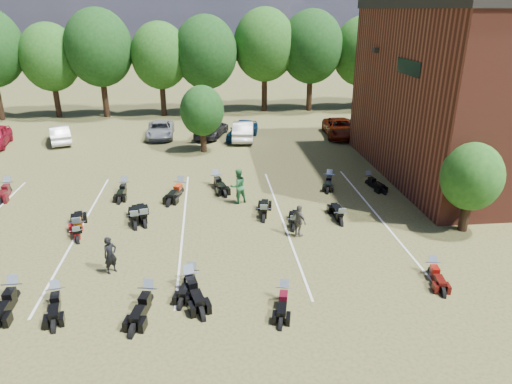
{
  "coord_description": "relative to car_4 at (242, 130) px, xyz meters",
  "views": [
    {
      "loc": [
        -1.54,
        -17.7,
        9.98
      ],
      "look_at": [
        0.74,
        4.0,
        1.2
      ],
      "focal_mm": 32.0,
      "sensor_mm": 36.0,
      "label": 1
    }
  ],
  "objects": [
    {
      "name": "motorcycle_9",
      "position": [
        -6.08,
        -15.8,
        -0.74
      ],
      "size": [
        1.36,
        2.57,
        1.37
      ],
      "primitive_type": null,
      "rotation": [
        0.0,
        0.0,
        3.39
      ],
      "color": "black",
      "rests_on": "ground"
    },
    {
      "name": "motorcycle_12",
      "position": [
        -0.15,
        -15.81,
        -0.74
      ],
      "size": [
        1.12,
        2.45,
        1.32
      ],
      "primitive_type": null,
      "rotation": [
        0.0,
        0.0,
        2.98
      ],
      "color": "black",
      "rests_on": "ground"
    },
    {
      "name": "motorcycle_10",
      "position": [
        -6.5,
        -15.98,
        -0.74
      ],
      "size": [
        1.08,
        2.55,
        1.38
      ],
      "primitive_type": null,
      "rotation": [
        0.0,
        0.0,
        3.26
      ],
      "color": "black",
      "rests_on": "ground"
    },
    {
      "name": "ground",
      "position": [
        -1.19,
        -18.88,
        -0.74
      ],
      "size": [
        160.0,
        160.0,
        0.0
      ],
      "primitive_type": "plane",
      "color": "brown",
      "rests_on": "ground"
    },
    {
      "name": "motorcycle_0",
      "position": [
        -8.49,
        -21.94,
        -0.74
      ],
      "size": [
        1.13,
        2.26,
        1.21
      ],
      "primitive_type": null,
      "rotation": [
        0.0,
        0.0,
        0.21
      ],
      "color": "black",
      "rests_on": "ground"
    },
    {
      "name": "motorcycle_18",
      "position": [
        -2.42,
        -10.61,
        -0.74
      ],
      "size": [
        1.36,
        2.6,
        1.39
      ],
      "primitive_type": null,
      "rotation": [
        0.0,
        0.0,
        0.24
      ],
      "color": "black",
      "rests_on": "ground"
    },
    {
      "name": "motorcycle_20",
      "position": [
        6.84,
        -11.42,
        -0.74
      ],
      "size": [
        1.16,
        2.25,
        1.2
      ],
      "primitive_type": null,
      "rotation": [
        0.0,
        0.0,
        0.23
      ],
      "color": "black",
      "rests_on": "ground"
    },
    {
      "name": "motorcycle_11",
      "position": [
        1.16,
        -17.01,
        -0.74
      ],
      "size": [
        1.14,
        2.16,
        1.15
      ],
      "primitive_type": null,
      "rotation": [
        0.0,
        0.0,
        2.89
      ],
      "color": "black",
      "rests_on": "ground"
    },
    {
      "name": "motorcycle_4",
      "position": [
        -3.7,
        -21.58,
        -0.74
      ],
      "size": [
        1.41,
        2.62,
        1.39
      ],
      "primitive_type": null,
      "rotation": [
        0.0,
        0.0,
        0.26
      ],
      "color": "black",
      "rests_on": "ground"
    },
    {
      "name": "car_1",
      "position": [
        -14.6,
        0.28,
        -0.05
      ],
      "size": [
        2.76,
        4.44,
        1.38
      ],
      "primitive_type": "imported",
      "rotation": [
        0.0,
        0.0,
        3.48
      ],
      "color": "silver",
      "rests_on": "ground"
    },
    {
      "name": "person_black",
      "position": [
        -6.88,
        -20.02,
        0.04
      ],
      "size": [
        0.68,
        0.66,
        1.57
      ],
      "primitive_type": "imported",
      "rotation": [
        0.0,
        0.0,
        0.72
      ],
      "color": "black",
      "rests_on": "ground"
    },
    {
      "name": "young_tree_near_building",
      "position": [
        9.31,
        -17.88,
        2.01
      ],
      "size": [
        2.8,
        2.8,
        4.16
      ],
      "color": "black",
      "rests_on": "ground"
    },
    {
      "name": "car_4",
      "position": [
        0.0,
        0.0,
        0.0
      ],
      "size": [
        3.23,
        4.71,
        1.49
      ],
      "primitive_type": "imported",
      "rotation": [
        0.0,
        0.0,
        -0.37
      ],
      "color": "navy",
      "rests_on": "ground"
    },
    {
      "name": "car_7",
      "position": [
        10.43,
        1.34,
        -0.09
      ],
      "size": [
        2.52,
        4.72,
        1.3
      ],
      "primitive_type": "imported",
      "rotation": [
        0.0,
        0.0,
        2.98
      ],
      "color": "#343438",
      "rests_on": "ground"
    },
    {
      "name": "motorcycle_13",
      "position": [
        3.62,
        -16.62,
        -0.74
      ],
      "size": [
        0.79,
        2.31,
        1.28
      ],
      "primitive_type": null,
      "rotation": [
        0.0,
        0.0,
        3.12
      ],
      "color": "black",
      "rests_on": "ground"
    },
    {
      "name": "car_5",
      "position": [
        0.05,
        -0.29,
        0.02
      ],
      "size": [
        2.14,
        4.8,
        1.53
      ],
      "primitive_type": "imported",
      "rotation": [
        0.0,
        0.0,
        3.03
      ],
      "color": "beige",
      "rests_on": "ground"
    },
    {
      "name": "motorcycle_14",
      "position": [
        -14.49,
        -10.53,
        -0.74
      ],
      "size": [
        0.99,
        2.47,
        1.34
      ],
      "primitive_type": null,
      "rotation": [
        0.0,
        0.0,
        0.09
      ],
      "color": "#43090F",
      "rests_on": "ground"
    },
    {
      "name": "motorcycle_7",
      "position": [
        -8.95,
        -17.16,
        -0.74
      ],
      "size": [
        1.28,
        2.21,
        1.17
      ],
      "primitive_type": null,
      "rotation": [
        0.0,
        0.0,
        3.45
      ],
      "color": "maroon",
      "rests_on": "ground"
    },
    {
      "name": "parking_lines",
      "position": [
        -4.19,
        -15.88,
        -0.74
      ],
      "size": [
        20.1,
        14.0,
        0.01
      ],
      "color": "silver",
      "rests_on": "ground"
    },
    {
      "name": "motorcycle_5",
      "position": [
        -0.23,
        -22.68,
        -0.74
      ],
      "size": [
        1.11,
        2.15,
        1.15
      ],
      "primitive_type": null,
      "rotation": [
        0.0,
        0.0,
        -0.23
      ],
      "color": "black",
      "rests_on": "ground"
    },
    {
      "name": "tree_line",
      "position": [
        -2.19,
        10.12,
        5.57
      ],
      "size": [
        56.0,
        6.0,
        9.79
      ],
      "color": "black",
      "rests_on": "ground"
    },
    {
      "name": "young_tree_midfield",
      "position": [
        -3.19,
        -3.38,
        2.35
      ],
      "size": [
        3.2,
        3.2,
        4.7
      ],
      "color": "black",
      "rests_on": "ground"
    },
    {
      "name": "car_2",
      "position": [
        -6.78,
        1.15,
        -0.1
      ],
      "size": [
        2.27,
        4.7,
        1.29
      ],
      "primitive_type": "imported",
      "rotation": [
        0.0,
        0.0,
        0.03
      ],
      "color": "gray",
      "rests_on": "ground"
    },
    {
      "name": "motorcycle_3",
      "position": [
        -3.63,
        -21.14,
        -0.74
      ],
      "size": [
        1.16,
        2.25,
        1.2
      ],
      "primitive_type": null,
      "rotation": [
        0.0,
        0.0,
        -0.23
      ],
      "color": "black",
      "rests_on": "ground"
    },
    {
      "name": "motorcycle_6",
      "position": [
        6.0,
        -21.52,
        -0.74
      ],
      "size": [
        0.97,
        2.09,
        1.12
      ],
      "primitive_type": null,
      "rotation": [
        0.0,
        0.0,
        -0.17
      ],
      "color": "#3F0A09",
      "rests_on": "ground"
    },
    {
      "name": "motorcycle_16",
      "position": [
        -7.79,
        -11.1,
        -0.74
      ],
      "size": [
        0.76,
        2.27,
        1.26
      ],
      "primitive_type": null,
      "rotation": [
        0.0,
        0.0,
        -0.02
      ],
      "color": "black",
      "rests_on": "ground"
    },
    {
      "name": "car_6",
      "position": [
        8.2,
        -0.11,
        -0.03
      ],
      "size": [
        2.83,
        5.36,
        1.44
      ],
      "primitive_type": "imported",
      "rotation": [
        0.0,
        0.0,
        -0.09
      ],
      "color": "#501104",
      "rests_on": "ground"
    },
    {
      "name": "motorcycle_19",
      "position": [
        4.48,
        -10.98,
        -0.74
      ],
      "size": [
        1.3,
        2.28,
        1.21
      ],
      "primitive_type": null,
      "rotation": [
        0.0,
        0.0,
        -0.3
      ],
      "color": "black",
      "rests_on": "ground"
    },
    {
      "name": "motorcycle_2",
      "position": [
        -5.16,
        -22.32,
        -0.74
      ],
      "size": [
        1.19,
        2.44,
        1.3
      ],
      "primitive_type": null,
      "rotation": [
        0.0,
        0.0,
        -0.2
      ],
      "color": "black",
      "rests_on": "ground"
    },
    {
      "name": "motorcycle_1",
      "position": [
        -10.11,
        -21.57,
        -0.74
      ],
      "size": [
        0.83,
        2.42,
        1.34
      ],
      "primitive_type": null,
      "rotation": [
        0.0,
        0.0,
        0.03
      ],
      "color": "black",
      "rests_on": "ground"
    },
    {
      "name": "person_green",
      "position": [
        -1.28,
        -13.37,
        0.24
      ],
      "size": [
        1.17,
        1.06,
        1.96
      ],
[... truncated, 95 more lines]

